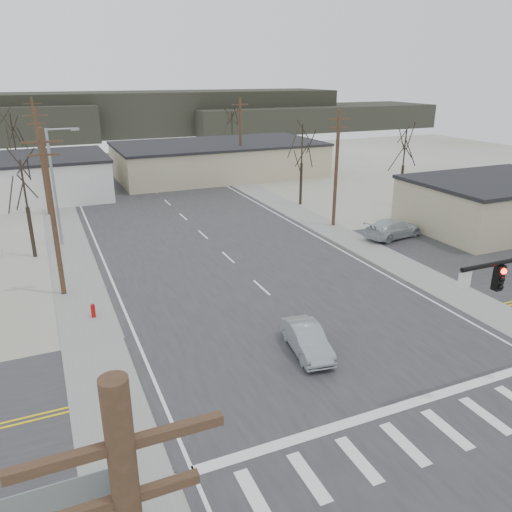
{
  "coord_description": "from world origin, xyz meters",
  "views": [
    {
      "loc": [
        -11.88,
        -18.32,
        12.77
      ],
      "look_at": [
        -0.79,
        7.05,
        2.6
      ],
      "focal_mm": 35.0,
      "sensor_mm": 36.0,
      "label": 1
    }
  ],
  "objects_px": {
    "sedan_crossing": "(307,340)",
    "car_far_a": "(173,170)",
    "car_parked_silver": "(393,229)",
    "car_far_b": "(124,158)",
    "fire_hydrant": "(93,311)"
  },
  "relations": [
    {
      "from": "sedan_crossing",
      "to": "car_far_a",
      "type": "distance_m",
      "value": 46.27
    },
    {
      "from": "sedan_crossing",
      "to": "car_parked_silver",
      "type": "relative_size",
      "value": 0.78
    },
    {
      "from": "sedan_crossing",
      "to": "car_far_a",
      "type": "bearing_deg",
      "value": 91.46
    },
    {
      "from": "car_far_a",
      "to": "car_parked_silver",
      "type": "height_order",
      "value": "car_parked_silver"
    },
    {
      "from": "sedan_crossing",
      "to": "car_far_b",
      "type": "bearing_deg",
      "value": 96.87
    },
    {
      "from": "car_far_b",
      "to": "car_parked_silver",
      "type": "xyz_separation_m",
      "value": [
        13.83,
        -46.43,
        0.12
      ]
    },
    {
      "from": "fire_hydrant",
      "to": "car_far_a",
      "type": "relative_size",
      "value": 0.17
    },
    {
      "from": "car_far_a",
      "to": "car_far_b",
      "type": "xyz_separation_m",
      "value": [
        -4.04,
        13.41,
        -0.11
      ]
    },
    {
      "from": "car_far_b",
      "to": "fire_hydrant",
      "type": "bearing_deg",
      "value": -115.73
    },
    {
      "from": "car_far_a",
      "to": "car_parked_silver",
      "type": "relative_size",
      "value": 0.98
    },
    {
      "from": "car_far_a",
      "to": "sedan_crossing",
      "type": "bearing_deg",
      "value": 95.58
    },
    {
      "from": "fire_hydrant",
      "to": "car_parked_silver",
      "type": "xyz_separation_m",
      "value": [
        24.29,
        5.0,
        0.34
      ]
    },
    {
      "from": "fire_hydrant",
      "to": "sedan_crossing",
      "type": "bearing_deg",
      "value": -41.29
    },
    {
      "from": "fire_hydrant",
      "to": "car_far_a",
      "type": "distance_m",
      "value": 40.68
    },
    {
      "from": "sedan_crossing",
      "to": "car_far_a",
      "type": "height_order",
      "value": "car_far_a"
    }
  ]
}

